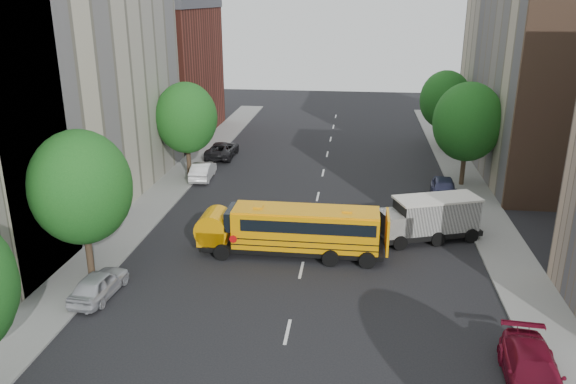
% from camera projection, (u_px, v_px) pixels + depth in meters
% --- Properties ---
extents(ground, '(120.00, 120.00, 0.00)m').
position_uv_depth(ground, '(305.00, 254.00, 32.31)').
color(ground, black).
rests_on(ground, ground).
extents(sidewalk_left, '(3.00, 80.00, 0.12)m').
position_uv_depth(sidewalk_left, '(145.00, 213.00, 38.32)').
color(sidewalk_left, slate).
rests_on(sidewalk_left, ground).
extents(sidewalk_right, '(3.00, 80.00, 0.12)m').
position_uv_depth(sidewalk_right, '(492.00, 229.00, 35.62)').
color(sidewalk_right, slate).
rests_on(sidewalk_right, ground).
extents(lane_markings, '(0.15, 64.00, 0.01)m').
position_uv_depth(lane_markings, '(318.00, 196.00, 41.68)').
color(lane_markings, silver).
rests_on(lane_markings, ground).
extents(building_left_cream, '(10.00, 26.00, 20.00)m').
position_uv_depth(building_left_cream, '(42.00, 62.00, 36.76)').
color(building_left_cream, beige).
rests_on(building_left_cream, ground).
extents(building_left_redbrick, '(10.00, 15.00, 13.00)m').
position_uv_depth(building_left_redbrick, '(160.00, 73.00, 58.53)').
color(building_left_redbrick, maroon).
rests_on(building_left_redbrick, ground).
extents(building_right_far, '(10.00, 22.00, 18.00)m').
position_uv_depth(building_right_far, '(548.00, 62.00, 45.98)').
color(building_right_far, tan).
rests_on(building_right_far, ground).
extents(street_tree_1, '(5.12, 5.12, 7.90)m').
position_uv_depth(street_tree_1, '(81.00, 187.00, 28.22)').
color(street_tree_1, '#38281C').
rests_on(street_tree_1, ground).
extents(street_tree_2, '(4.99, 4.99, 7.71)m').
position_uv_depth(street_tree_2, '(186.00, 118.00, 45.14)').
color(street_tree_2, '#38281C').
rests_on(street_tree_2, ground).
extents(street_tree_4, '(5.25, 5.25, 8.10)m').
position_uv_depth(street_tree_4, '(468.00, 122.00, 42.47)').
color(street_tree_4, '#38281C').
rests_on(street_tree_4, ground).
extents(street_tree_5, '(4.86, 4.86, 7.51)m').
position_uv_depth(street_tree_5, '(445.00, 100.00, 53.84)').
color(street_tree_5, '#38281C').
rests_on(street_tree_5, ground).
extents(school_bus, '(10.22, 2.55, 2.88)m').
position_uv_depth(school_bus, '(292.00, 228.00, 31.81)').
color(school_bus, black).
rests_on(school_bus, ground).
extents(safari_truck, '(6.64, 4.22, 2.69)m').
position_uv_depth(safari_truck, '(429.00, 218.00, 33.82)').
color(safari_truck, black).
rests_on(safari_truck, ground).
extents(parked_car_0, '(1.86, 4.05, 1.34)m').
position_uv_depth(parked_car_0, '(99.00, 284.00, 27.55)').
color(parked_car_0, '#B1B2B8').
rests_on(parked_car_0, ground).
extents(parked_car_1, '(1.75, 4.34, 1.40)m').
position_uv_depth(parked_car_1, '(203.00, 171.00, 45.53)').
color(parked_car_1, silver).
rests_on(parked_car_1, ground).
extents(parked_car_2, '(2.39, 5.15, 1.43)m').
position_uv_depth(parked_car_2, '(222.00, 149.00, 51.79)').
color(parked_car_2, black).
rests_on(parked_car_2, ground).
extents(parked_car_3, '(2.40, 5.13, 1.45)m').
position_uv_depth(parked_car_3, '(533.00, 372.00, 20.99)').
color(parked_car_3, maroon).
rests_on(parked_car_3, ground).
extents(parked_car_4, '(2.20, 4.62, 1.52)m').
position_uv_depth(parked_car_4, '(443.00, 189.00, 40.92)').
color(parked_car_4, '#383A62').
rests_on(parked_car_4, ground).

